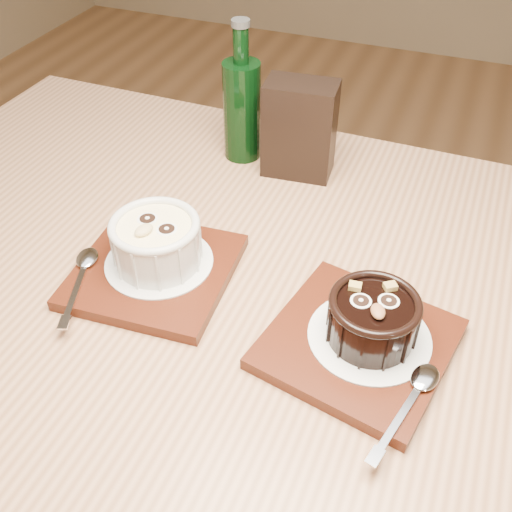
{
  "coord_description": "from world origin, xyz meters",
  "views": [
    {
      "loc": [
        0.29,
        -0.66,
        1.24
      ],
      "look_at": [
        0.11,
        -0.2,
        0.81
      ],
      "focal_mm": 42.0,
      "sensor_mm": 36.0,
      "label": 1
    }
  ],
  "objects": [
    {
      "name": "ground",
      "position": [
        0.0,
        0.0,
        0.0
      ],
      "size": [
        5.0,
        5.0,
        0.0
      ],
      "primitive_type": "plane",
      "color": "brown",
      "rests_on": "ground"
    },
    {
      "name": "table",
      "position": [
        0.11,
        -0.19,
        0.66
      ],
      "size": [
        1.21,
        0.82,
        0.75
      ],
      "rotation": [
        0.0,
        0.0,
        -0.02
      ],
      "color": "brown",
      "rests_on": "ground"
    },
    {
      "name": "tray_left",
      "position": [
        -0.02,
        -0.21,
        0.76
      ],
      "size": [
        0.19,
        0.19,
        0.01
      ],
      "primitive_type": "cube",
      "rotation": [
        0.0,
        0.0,
        0.07
      ],
      "color": "#46190B",
      "rests_on": "table"
    },
    {
      "name": "doily_left",
      "position": [
        -0.02,
        -0.2,
        0.77
      ],
      "size": [
        0.13,
        0.13,
        0.0
      ],
      "primitive_type": "cylinder",
      "color": "white",
      "rests_on": "tray_left"
    },
    {
      "name": "ramekin_white",
      "position": [
        -0.02,
        -0.2,
        0.8
      ],
      "size": [
        0.11,
        0.11,
        0.06
      ],
      "rotation": [
        0.0,
        0.0,
        -0.3
      ],
      "color": "silver",
      "rests_on": "doily_left"
    },
    {
      "name": "spoon_left",
      "position": [
        -0.09,
        -0.26,
        0.77
      ],
      "size": [
        0.07,
        0.13,
        0.01
      ],
      "primitive_type": null,
      "rotation": [
        0.0,
        0.0,
        0.35
      ],
      "color": "silver",
      "rests_on": "tray_left"
    },
    {
      "name": "tray_right",
      "position": [
        0.24,
        -0.23,
        0.76
      ],
      "size": [
        0.21,
        0.21,
        0.01
      ],
      "primitive_type": "cube",
      "rotation": [
        0.0,
        0.0,
        -0.2
      ],
      "color": "#46190B",
      "rests_on": "table"
    },
    {
      "name": "doily_right",
      "position": [
        0.25,
        -0.22,
        0.77
      ],
      "size": [
        0.13,
        0.13,
        0.0
      ],
      "primitive_type": "cylinder",
      "color": "white",
      "rests_on": "tray_right"
    },
    {
      "name": "ramekin_dark",
      "position": [
        0.25,
        -0.22,
        0.8
      ],
      "size": [
        0.09,
        0.09,
        0.06
      ],
      "rotation": [
        0.0,
        0.0,
        0.37
      ],
      "color": "black",
      "rests_on": "doily_right"
    },
    {
      "name": "spoon_right",
      "position": [
        0.3,
        -0.29,
        0.77
      ],
      "size": [
        0.06,
        0.14,
        0.01
      ],
      "primitive_type": null,
      "rotation": [
        0.0,
        0.0,
        -0.26
      ],
      "color": "silver",
      "rests_on": "tray_right"
    },
    {
      "name": "condiment_stand",
      "position": [
        0.07,
        0.08,
        0.82
      ],
      "size": [
        0.11,
        0.07,
        0.14
      ],
      "primitive_type": "cube",
      "rotation": [
        0.0,
        0.0,
        0.1
      ],
      "color": "black",
      "rests_on": "table"
    },
    {
      "name": "green_bottle",
      "position": [
        -0.03,
        0.09,
        0.83
      ],
      "size": [
        0.06,
        0.06,
        0.21
      ],
      "color": "black",
      "rests_on": "table"
    }
  ]
}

